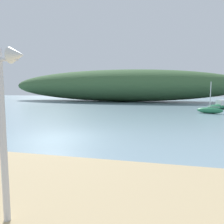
# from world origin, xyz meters

# --- Properties ---
(ground_plane) EXTENTS (120.00, 120.00, 0.00)m
(ground_plane) POSITION_xyz_m (0.00, 0.00, 0.00)
(ground_plane) COLOR #7A99A8
(distant_hill) EXTENTS (47.25, 12.19, 6.36)m
(distant_hill) POSITION_xyz_m (-3.14, 33.10, 3.18)
(distant_hill) COLOR #3D6038
(distant_hill) RESTS_ON ground
(sailboat_centre_water) EXTENTS (2.72, 1.84, 3.28)m
(sailboat_centre_water) POSITION_xyz_m (10.00, 13.78, 0.33)
(sailboat_centre_water) COLOR #287A4C
(sailboat_centre_water) RESTS_ON ground
(motorboat_far_right) EXTENTS (3.70, 2.71, 1.13)m
(motorboat_far_right) POSITION_xyz_m (12.33, 19.24, 0.42)
(motorboat_far_right) COLOR #287A4C
(motorboat_far_right) RESTS_ON ground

